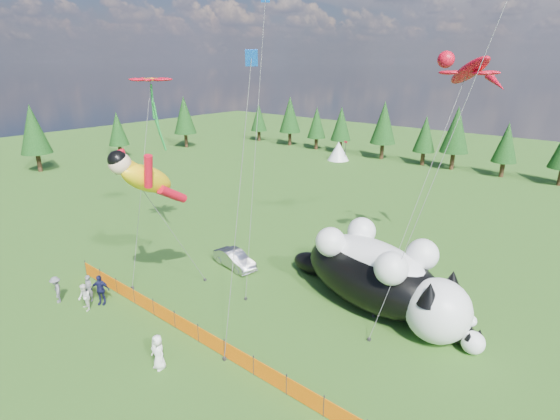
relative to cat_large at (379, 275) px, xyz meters
name	(u,v)px	position (x,y,z in m)	size (l,w,h in m)	color
ground	(227,312)	(-6.58, -6.12, -2.22)	(160.00, 160.00, 0.00)	#0E3609
safety_fence	(186,327)	(-6.58, -9.12, -1.72)	(22.06, 0.06, 1.10)	#262626
tree_line	(476,143)	(-6.58, 38.88, 1.78)	(90.00, 4.00, 8.00)	black
cat_large	(379,275)	(0.00, 0.00, 0.00)	(12.86, 6.40, 4.68)	black
cat_small	(453,326)	(4.57, -0.13, -1.46)	(4.18, 2.89, 1.62)	black
car	(235,259)	(-10.53, -1.60, -1.60)	(1.31, 3.77, 1.24)	#B0B0B5
spectator_a	(89,288)	(-14.09, -10.68, -1.38)	(0.62, 0.40, 1.69)	slate
spectator_b	(84,298)	(-13.21, -11.40, -1.38)	(0.82, 0.48, 1.68)	white
spectator_c	(100,290)	(-13.13, -10.43, -1.25)	(1.14, 0.58, 1.94)	#16183E
spectator_d	(56,290)	(-15.41, -12.05, -1.37)	(1.11, 0.57, 1.71)	slate
spectator_e	(158,352)	(-5.43, -11.69, -1.31)	(0.89, 0.58, 1.82)	white
superhero_kite	(147,179)	(-10.57, -8.05, 5.65)	(5.53, 6.61, 10.38)	yellow
gecko_kite	(469,71)	(1.63, 6.22, 11.37)	(6.47, 10.64, 15.62)	red
flower_kite	(151,82)	(-15.74, -3.75, 10.58)	(4.07, 6.12, 13.78)	red
diamond_kite_a	(264,16)	(-8.00, -0.96, 14.39)	(1.86, 4.18, 18.47)	blue
diamond_kite_c	(250,77)	(-2.93, -7.56, 11.24)	(1.04, 2.28, 14.95)	blue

